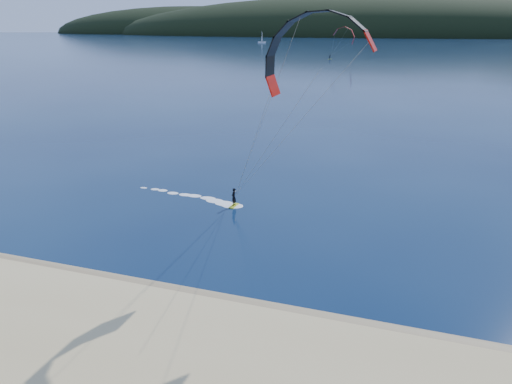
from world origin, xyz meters
TOP-DOWN VIEW (x-y plane):
  - ground at (0.00, 0.00)m, footprint 1800.00×1800.00m
  - wet_sand at (0.00, 4.50)m, footprint 220.00×2.50m
  - headland at (0.63, 745.28)m, footprint 1200.00×310.00m
  - kitesurfer_near at (6.48, 14.41)m, footprint 22.77×8.20m
  - kitesurfer_far at (-20.73, 202.85)m, footprint 12.57×8.77m
  - sailboat at (-121.58, 399.88)m, footprint 7.15×4.46m

SIDE VIEW (x-z plane):
  - ground at x=0.00m, z-range 0.00..0.00m
  - headland at x=0.63m, z-range -70.00..70.00m
  - wet_sand at x=0.00m, z-range 0.00..0.10m
  - sailboat at x=-121.58m, z-range -4.24..5.71m
  - kitesurfer_far at x=-20.73m, z-range 2.35..16.35m
  - kitesurfer_near at x=6.48m, z-range 3.74..19.80m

